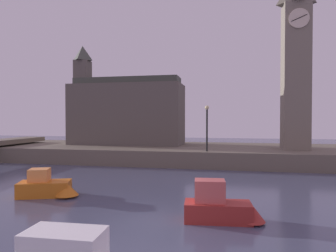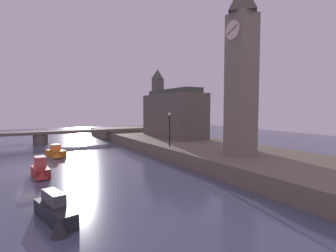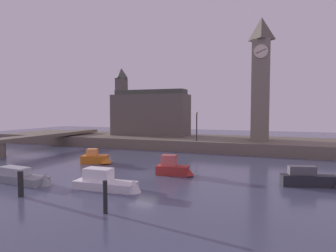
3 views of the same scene
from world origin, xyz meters
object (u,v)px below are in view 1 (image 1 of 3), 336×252
Objects in this scene: clock_tower at (296,58)px; boat_dinghy_red at (222,207)px; streetlamp at (207,123)px; parliament_hall at (124,111)px; boat_patrol_orange at (49,187)px.

boat_dinghy_red is (-6.52, -17.85, -9.66)m from clock_tower.
clock_tower is 10.87m from streetlamp.
streetlamp is 1.18× the size of boat_dinghy_red.
boat_patrol_orange is (1.96, -18.18, -4.79)m from parliament_hall.
boat_patrol_orange is at bearing 166.42° from boat_dinghy_red.
parliament_hall is (-18.24, 2.69, -4.94)m from clock_tower.
streetlamp is 1.10× the size of boat_patrol_orange.
clock_tower is 4.12× the size of streetlamp.
streetlamp is 14.85m from boat_patrol_orange.
clock_tower reaches higher than boat_patrol_orange.
streetlamp is 14.82m from boat_dinghy_red.
clock_tower is 4.87× the size of boat_dinghy_red.
boat_patrol_orange is at bearing -136.43° from clock_tower.
clock_tower is 1.31× the size of parliament_hall.
streetlamp is (10.05, -6.23, -1.28)m from parliament_hall.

